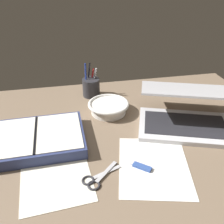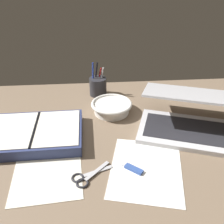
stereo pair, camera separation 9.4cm
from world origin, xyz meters
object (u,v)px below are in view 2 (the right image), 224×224
bowl (112,107)px  scissors (84,178)px  planner (36,133)px  laptop (188,118)px  pen_cup (98,86)px

bowl → scissors: (-11.16, -37.60, -2.35)cm
planner → bowl: bearing=28.0°
bowl → laptop: bearing=-28.0°
planner → pen_cup: bearing=53.3°
bowl → pen_cup: pen_cup is taller
pen_cup → scissors: bearing=-96.2°
laptop → bowl: bearing=170.9°
laptop → scissors: (-39.02, -22.77, -4.71)cm
laptop → planner: laptop is taller
bowl → planner: size_ratio=0.52×
pen_cup → scissors: 55.18cm
bowl → planner: (-29.02, -16.11, -0.47)cm
scissors → planner: bearing=96.9°
planner → scissors: planner is taller
pen_cup → scissors: size_ratio=1.24×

